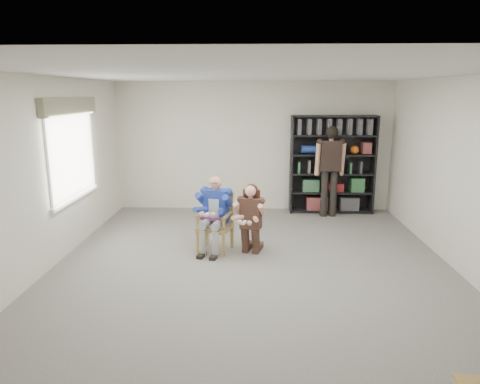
# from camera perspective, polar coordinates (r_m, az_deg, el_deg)

# --- Properties ---
(room_shell) EXTENTS (6.00, 7.00, 2.80)m
(room_shell) POSITION_cam_1_polar(r_m,az_deg,el_deg) (5.99, 1.73, 1.96)
(room_shell) COLOR silver
(room_shell) RESTS_ON ground
(floor) EXTENTS (6.00, 7.00, 0.01)m
(floor) POSITION_cam_1_polar(r_m,az_deg,el_deg) (6.40, 1.64, -10.43)
(floor) COLOR slate
(floor) RESTS_ON ground
(window_left) EXTENTS (0.16, 2.00, 1.75)m
(window_left) POSITION_cam_1_polar(r_m,az_deg,el_deg) (7.54, -21.36, 5.14)
(window_left) COLOR white
(window_left) RESTS_ON room_shell
(armchair) EXTENTS (0.68, 0.67, 0.97)m
(armchair) POSITION_cam_1_polar(r_m,az_deg,el_deg) (7.02, -3.36, -4.10)
(armchair) COLOR olive
(armchair) RESTS_ON floor
(seated_man) EXTENTS (0.72, 0.87, 1.26)m
(seated_man) POSITION_cam_1_polar(r_m,az_deg,el_deg) (6.98, -3.38, -2.96)
(seated_man) COLOR #293795
(seated_man) RESTS_ON floor
(kneeling_woman) EXTENTS (0.67, 0.87, 1.15)m
(kneeling_woman) POSITION_cam_1_polar(r_m,az_deg,el_deg) (6.85, 1.38, -3.71)
(kneeling_woman) COLOR #3E201B
(kneeling_woman) RESTS_ON floor
(bookshelf) EXTENTS (1.80, 0.38, 2.10)m
(bookshelf) POSITION_cam_1_polar(r_m,az_deg,el_deg) (9.43, 12.19, 3.58)
(bookshelf) COLOR black
(bookshelf) RESTS_ON floor
(standing_man) EXTENTS (0.60, 0.36, 1.89)m
(standing_man) POSITION_cam_1_polar(r_m,az_deg,el_deg) (9.09, 11.88, 2.58)
(standing_man) COLOR black
(standing_man) RESTS_ON floor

